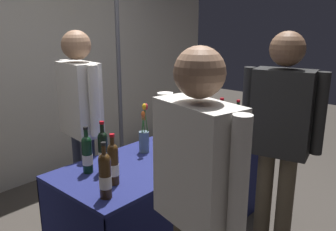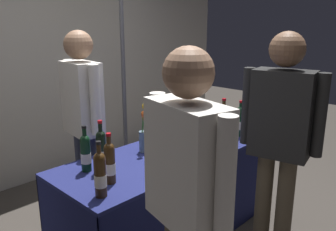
{
  "view_description": "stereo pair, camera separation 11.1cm",
  "coord_description": "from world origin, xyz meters",
  "px_view_note": "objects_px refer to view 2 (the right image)",
  "views": [
    {
      "loc": [
        -1.91,
        -1.7,
        1.75
      ],
      "look_at": [
        0.0,
        0.0,
        1.06
      ],
      "focal_mm": 36.86,
      "sensor_mm": 36.0,
      "label": 1
    },
    {
      "loc": [
        -1.84,
        -1.78,
        1.75
      ],
      "look_at": [
        0.0,
        0.0,
        1.06
      ],
      "focal_mm": 36.86,
      "sensor_mm": 36.0,
      "label": 2
    }
  ],
  "objects_px": {
    "flower_vase": "(144,136)",
    "booth_signpost": "(123,57)",
    "display_bottle_0": "(110,162)",
    "featured_wine_bottle": "(101,150)",
    "taster_foreground_right": "(280,132)",
    "vendor_presenter": "(83,113)",
    "tasting_table": "(168,179)",
    "wine_glass_near_vendor": "(199,132)"
  },
  "relations": [
    {
      "from": "tasting_table",
      "to": "flower_vase",
      "type": "distance_m",
      "value": 0.4
    },
    {
      "from": "flower_vase",
      "to": "booth_signpost",
      "type": "height_order",
      "value": "booth_signpost"
    },
    {
      "from": "display_bottle_0",
      "to": "flower_vase",
      "type": "relative_size",
      "value": 0.84
    },
    {
      "from": "flower_vase",
      "to": "booth_signpost",
      "type": "bearing_deg",
      "value": 59.68
    },
    {
      "from": "display_bottle_0",
      "to": "flower_vase",
      "type": "height_order",
      "value": "flower_vase"
    },
    {
      "from": "wine_glass_near_vendor",
      "to": "booth_signpost",
      "type": "relative_size",
      "value": 0.06
    },
    {
      "from": "taster_foreground_right",
      "to": "booth_signpost",
      "type": "distance_m",
      "value": 1.83
    },
    {
      "from": "featured_wine_bottle",
      "to": "flower_vase",
      "type": "xyz_separation_m",
      "value": [
        0.45,
        0.06,
        -0.02
      ]
    },
    {
      "from": "display_bottle_0",
      "to": "booth_signpost",
      "type": "height_order",
      "value": "booth_signpost"
    },
    {
      "from": "display_bottle_0",
      "to": "flower_vase",
      "type": "xyz_separation_m",
      "value": [
        0.52,
        0.25,
        -0.01
      ]
    },
    {
      "from": "tasting_table",
      "to": "taster_foreground_right",
      "type": "relative_size",
      "value": 1.08
    },
    {
      "from": "taster_foreground_right",
      "to": "vendor_presenter",
      "type": "bearing_deg",
      "value": 13.31
    },
    {
      "from": "tasting_table",
      "to": "display_bottle_0",
      "type": "bearing_deg",
      "value": -170.19
    },
    {
      "from": "tasting_table",
      "to": "featured_wine_bottle",
      "type": "bearing_deg",
      "value": 171.63
    },
    {
      "from": "featured_wine_bottle",
      "to": "taster_foreground_right",
      "type": "xyz_separation_m",
      "value": [
        0.89,
        -0.85,
        0.11
      ]
    },
    {
      "from": "wine_glass_near_vendor",
      "to": "booth_signpost",
      "type": "height_order",
      "value": "booth_signpost"
    },
    {
      "from": "featured_wine_bottle",
      "to": "booth_signpost",
      "type": "xyz_separation_m",
      "value": [
        0.96,
        0.94,
        0.5
      ]
    },
    {
      "from": "tasting_table",
      "to": "wine_glass_near_vendor",
      "type": "bearing_deg",
      "value": -2.54
    },
    {
      "from": "wine_glass_near_vendor",
      "to": "vendor_presenter",
      "type": "height_order",
      "value": "vendor_presenter"
    },
    {
      "from": "tasting_table",
      "to": "display_bottle_0",
      "type": "height_order",
      "value": "display_bottle_0"
    },
    {
      "from": "display_bottle_0",
      "to": "booth_signpost",
      "type": "relative_size",
      "value": 0.15
    },
    {
      "from": "featured_wine_bottle",
      "to": "tasting_table",
      "type": "bearing_deg",
      "value": -8.37
    },
    {
      "from": "flower_vase",
      "to": "booth_signpost",
      "type": "relative_size",
      "value": 0.17
    },
    {
      "from": "display_bottle_0",
      "to": "taster_foreground_right",
      "type": "height_order",
      "value": "taster_foreground_right"
    },
    {
      "from": "display_bottle_0",
      "to": "booth_signpost",
      "type": "xyz_separation_m",
      "value": [
        1.04,
        1.13,
        0.51
      ]
    },
    {
      "from": "wine_glass_near_vendor",
      "to": "booth_signpost",
      "type": "bearing_deg",
      "value": 88.52
    },
    {
      "from": "display_bottle_0",
      "to": "vendor_presenter",
      "type": "xyz_separation_m",
      "value": [
        0.31,
        0.77,
        0.12
      ]
    },
    {
      "from": "flower_vase",
      "to": "booth_signpost",
      "type": "xyz_separation_m",
      "value": [
        0.52,
        0.88,
        0.52
      ]
    },
    {
      "from": "vendor_presenter",
      "to": "booth_signpost",
      "type": "distance_m",
      "value": 0.9
    },
    {
      "from": "featured_wine_bottle",
      "to": "booth_signpost",
      "type": "relative_size",
      "value": 0.16
    },
    {
      "from": "tasting_table",
      "to": "flower_vase",
      "type": "height_order",
      "value": "flower_vase"
    },
    {
      "from": "wine_glass_near_vendor",
      "to": "flower_vase",
      "type": "height_order",
      "value": "flower_vase"
    },
    {
      "from": "vendor_presenter",
      "to": "booth_signpost",
      "type": "xyz_separation_m",
      "value": [
        0.73,
        0.36,
        0.39
      ]
    },
    {
      "from": "featured_wine_bottle",
      "to": "wine_glass_near_vendor",
      "type": "bearing_deg",
      "value": -6.1
    },
    {
      "from": "featured_wine_bottle",
      "to": "booth_signpost",
      "type": "distance_m",
      "value": 1.43
    },
    {
      "from": "taster_foreground_right",
      "to": "display_bottle_0",
      "type": "bearing_deg",
      "value": 44.47
    },
    {
      "from": "tasting_table",
      "to": "flower_vase",
      "type": "relative_size",
      "value": 4.62
    },
    {
      "from": "tasting_table",
      "to": "featured_wine_bottle",
      "type": "height_order",
      "value": "featured_wine_bottle"
    },
    {
      "from": "featured_wine_bottle",
      "to": "taster_foreground_right",
      "type": "relative_size",
      "value": 0.21
    },
    {
      "from": "display_bottle_0",
      "to": "taster_foreground_right",
      "type": "xyz_separation_m",
      "value": [
        0.97,
        -0.65,
        0.12
      ]
    },
    {
      "from": "tasting_table",
      "to": "booth_signpost",
      "type": "distance_m",
      "value": 1.4
    },
    {
      "from": "vendor_presenter",
      "to": "tasting_table",
      "type": "bearing_deg",
      "value": 34.1
    }
  ]
}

